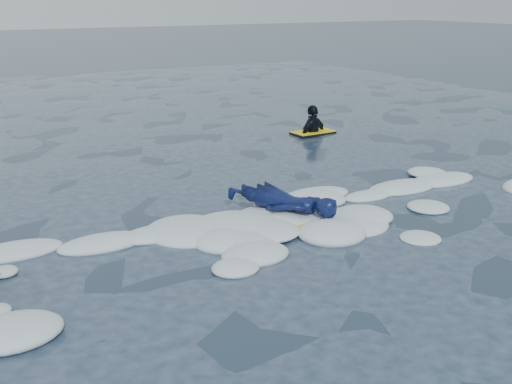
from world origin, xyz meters
TOP-DOWN VIEW (x-y plane):
  - ground at (0.00, 0.00)m, footprint 120.00×120.00m
  - foam_band at (0.00, 1.03)m, footprint 12.00×3.10m
  - prone_woman_unit at (1.46, 1.15)m, footprint 1.32×1.89m
  - waiting_rider_unit at (5.29, 5.93)m, footprint 1.07×0.62m

SIDE VIEW (x-z plane):
  - waiting_rider_unit at x=5.29m, z-range -0.84..0.72m
  - ground at x=0.00m, z-range 0.00..0.00m
  - foam_band at x=0.00m, z-range -0.15..0.15m
  - prone_woman_unit at x=1.46m, z-range 0.01..0.47m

